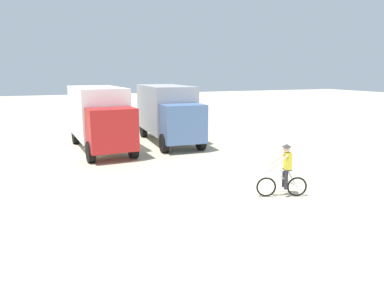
% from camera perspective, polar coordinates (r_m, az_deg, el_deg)
% --- Properties ---
extents(ground_plane, '(120.00, 120.00, 0.00)m').
position_cam_1_polar(ground_plane, '(12.81, 3.39, -7.71)').
color(ground_plane, beige).
extents(box_truck_avon_van, '(2.72, 6.86, 3.35)m').
position_cam_1_polar(box_truck_avon_van, '(20.13, -14.29, 4.39)').
color(box_truck_avon_van, white).
rests_on(box_truck_avon_van, ground).
extents(box_truck_grey_hauler, '(2.63, 6.83, 3.35)m').
position_cam_1_polar(box_truck_grey_hauler, '(21.66, -3.76, 5.17)').
color(box_truck_grey_hauler, '#9E9EA3').
rests_on(box_truck_grey_hauler, ground).
extents(cyclist_orange_shirt, '(1.64, 0.74, 1.82)m').
position_cam_1_polar(cyclist_orange_shirt, '(12.61, 14.23, -4.33)').
color(cyclist_orange_shirt, black).
rests_on(cyclist_orange_shirt, ground).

